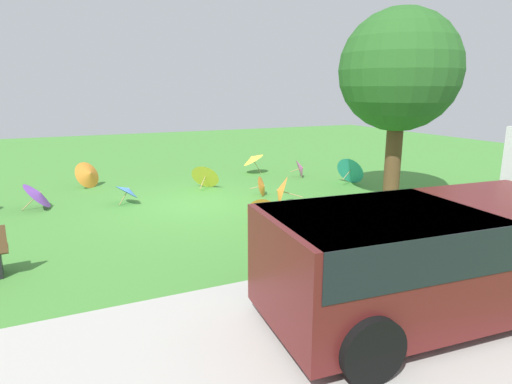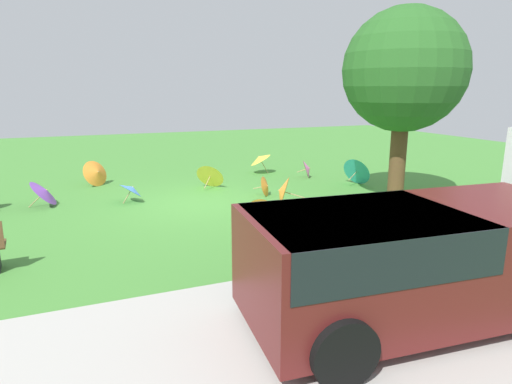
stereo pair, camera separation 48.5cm
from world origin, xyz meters
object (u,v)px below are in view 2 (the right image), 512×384
at_px(parasol_yellow_1, 211,175).
at_px(parasol_pink_0, 308,169).
at_px(parasol_orange_1, 261,209).
at_px(parasol_orange_2, 97,173).
at_px(shade_tree, 404,71).
at_px(parasol_orange_3, 266,186).
at_px(van_dark, 409,255).
at_px(parasol_purple_0, 45,192).
at_px(parasol_yellow_0, 260,158).
at_px(parasol_teal_1, 358,170).
at_px(parasol_orange_0, 282,191).
at_px(parasol_blue_1, 132,189).

bearing_deg(parasol_yellow_1, parasol_pink_0, -176.43).
xyz_separation_m(parasol_orange_1, parasol_orange_2, (3.30, -5.65, 0.09)).
height_order(shade_tree, parasol_yellow_1, shade_tree).
bearing_deg(parasol_orange_3, van_dark, 81.87).
height_order(parasol_purple_0, parasol_pink_0, parasol_purple_0).
height_order(parasol_orange_2, parasol_orange_3, parasol_orange_2).
bearing_deg(parasol_orange_2, parasol_yellow_1, 153.85).
xyz_separation_m(parasol_yellow_0, parasol_teal_1, (-2.23, 2.90, -0.10)).
height_order(van_dark, parasol_yellow_1, van_dark).
distance_m(parasol_purple_0, parasol_teal_1, 9.23).
height_order(van_dark, parasol_orange_3, van_dark).
bearing_deg(shade_tree, van_dark, 51.76).
relative_size(shade_tree, parasol_orange_0, 5.63).
bearing_deg(parasol_pink_0, parasol_orange_3, 38.48).
bearing_deg(parasol_orange_3, parasol_orange_2, -36.48).
xyz_separation_m(shade_tree, parasol_blue_1, (6.64, -2.69, -3.08)).
relative_size(van_dark, parasol_orange_2, 4.77).
xyz_separation_m(van_dark, parasol_orange_3, (-1.00, -7.00, -0.62)).
bearing_deg(parasol_pink_0, parasol_blue_1, 10.82).
height_order(parasol_orange_1, parasol_orange_2, parasol_orange_2).
bearing_deg(parasol_purple_0, parasol_orange_0, 157.87).
bearing_deg(parasol_teal_1, parasol_orange_2, -20.45).
relative_size(van_dark, parasol_yellow_1, 4.42).
xyz_separation_m(van_dark, parasol_purple_0, (4.82, -8.12, -0.51)).
height_order(parasol_purple_0, parasol_yellow_0, parasol_yellow_0).
relative_size(parasol_orange_0, parasol_yellow_1, 0.84).
relative_size(van_dark, parasol_pink_0, 6.58).
height_order(parasol_pink_0, parasol_yellow_1, parasol_yellow_1).
bearing_deg(parasol_orange_0, parasol_purple_0, -22.13).
relative_size(van_dark, parasol_teal_1, 4.41).
bearing_deg(van_dark, parasol_orange_3, -98.13).
xyz_separation_m(parasol_orange_0, parasol_yellow_1, (1.08, -2.88, -0.00)).
bearing_deg(parasol_orange_0, van_dark, 80.94).
relative_size(parasol_orange_3, parasol_teal_1, 0.56).
relative_size(parasol_orange_1, parasol_blue_1, 0.95).
relative_size(parasol_pink_0, parasol_orange_3, 1.20).
xyz_separation_m(parasol_purple_0, parasol_pink_0, (-8.20, -0.77, -0.08)).
distance_m(parasol_orange_1, parasol_pink_0, 5.53).
relative_size(parasol_purple_0, parasol_orange_3, 1.53).
bearing_deg(parasol_orange_2, parasol_orange_0, 134.21).
distance_m(parasol_orange_0, parasol_yellow_1, 3.08).
height_order(shade_tree, parasol_teal_1, shade_tree).
distance_m(shade_tree, parasol_orange_3, 4.76).
bearing_deg(parasol_purple_0, parasol_teal_1, 175.31).
xyz_separation_m(parasol_yellow_0, parasol_orange_3, (1.15, 3.27, -0.26)).
bearing_deg(parasol_purple_0, parasol_orange_3, 169.03).
height_order(parasol_orange_1, parasol_purple_0, parasol_purple_0).
xyz_separation_m(parasol_purple_0, parasol_yellow_1, (-4.66, -0.55, 0.01)).
distance_m(parasol_yellow_0, parasol_blue_1, 5.44).
bearing_deg(parasol_orange_0, parasol_yellow_0, -105.28).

